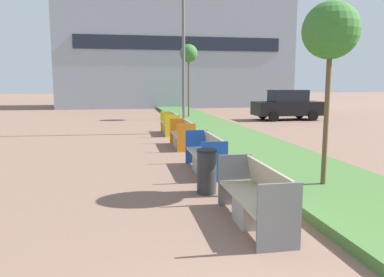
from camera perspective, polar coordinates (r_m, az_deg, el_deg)
name	(u,v)px	position (r m, az deg, el deg)	size (l,w,h in m)	color
planter_grass_strip	(238,140)	(14.41, 7.10, -0.24)	(2.80, 120.00, 0.18)	#426B33
building_backdrop	(175,53)	(38.02, -2.64, 12.91)	(21.99, 7.73, 10.54)	#939EAD
bench_grey_frame	(255,202)	(6.11, 9.63, -9.46)	(0.65, 2.07, 0.94)	#9E9B96
bench_blue_frame	(206,157)	(9.53, 2.13, -2.88)	(0.65, 2.19, 0.94)	#9E9B96
bench_orange_frame	(183,137)	(13.19, -1.40, 0.22)	(0.65, 1.94, 0.94)	#9E9B96
bench_yellow_frame	(170,126)	(16.73, -3.31, 1.95)	(0.65, 2.03, 0.94)	#9E9B96
litter_bin	(207,171)	(7.65, 2.25, -5.04)	(0.42, 0.42, 0.90)	#2D2D30
street_lamp_post	(183,25)	(16.97, -1.32, 16.87)	(0.24, 0.44, 8.71)	#56595B
sapling_tree_near	(331,32)	(8.03, 20.39, 14.93)	(1.11, 1.11, 3.81)	brown
sapling_tree_far	(189,54)	(23.61, -0.52, 12.72)	(1.09, 1.09, 4.64)	brown
parked_car_distant	(288,105)	(23.99, 14.35, 4.94)	(4.20, 2.00, 1.86)	black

